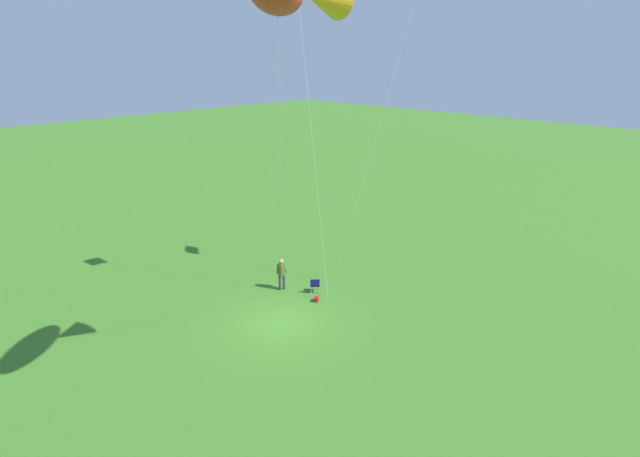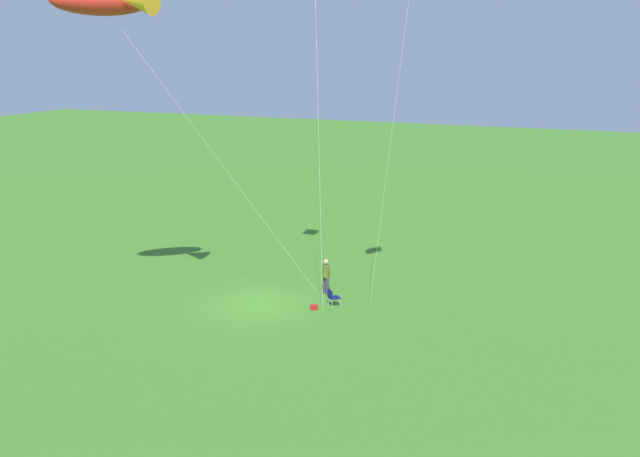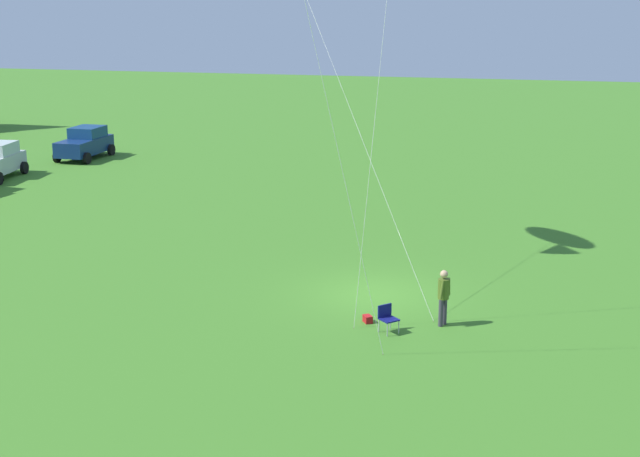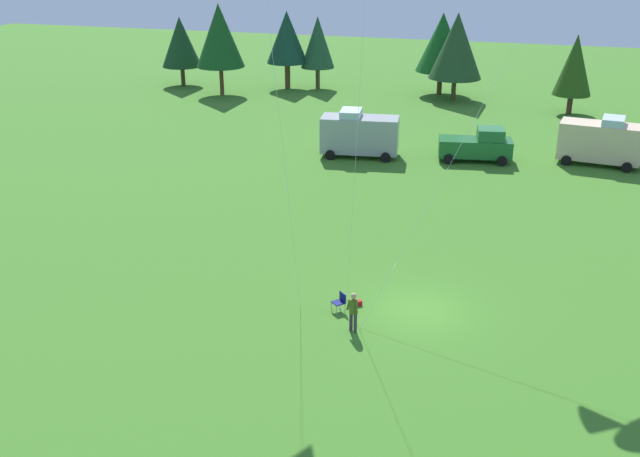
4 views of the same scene
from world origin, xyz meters
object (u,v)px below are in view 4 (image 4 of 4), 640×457
(person_kite_flyer, at_px, (353,309))
(van_camper_beige, at_px, (601,141))
(backpack_on_grass, at_px, (358,303))
(folding_chair, at_px, (340,301))
(truck_green_flatbed, at_px, (478,145))
(van_motorhome_grey, at_px, (359,134))

(person_kite_flyer, bearing_deg, van_camper_beige, -177.68)
(backpack_on_grass, bearing_deg, folding_chair, -131.96)
(person_kite_flyer, xyz_separation_m, backpack_on_grass, (-0.30, 2.25, -0.91))
(backpack_on_grass, xyz_separation_m, van_camper_beige, (11.26, 24.53, 1.53))
(truck_green_flatbed, bearing_deg, van_camper_beige, 1.52)
(person_kite_flyer, bearing_deg, truck_green_flatbed, -161.83)
(person_kite_flyer, distance_m, folding_chair, 1.88)
(van_motorhome_grey, xyz_separation_m, van_camper_beige, (16.29, 2.62, 0.00))
(person_kite_flyer, relative_size, van_camper_beige, 0.31)
(van_motorhome_grey, bearing_deg, person_kite_flyer, 95.72)
(backpack_on_grass, bearing_deg, person_kite_flyer, -82.29)
(person_kite_flyer, bearing_deg, backpack_on_grass, -147.72)
(person_kite_flyer, height_order, truck_green_flatbed, truck_green_flatbed)
(van_motorhome_grey, bearing_deg, folding_chair, 94.27)
(backpack_on_grass, relative_size, van_camper_beige, 0.06)
(backpack_on_grass, relative_size, van_motorhome_grey, 0.06)
(backpack_on_grass, xyz_separation_m, van_motorhome_grey, (-5.03, 21.91, 1.53))
(folding_chair, xyz_separation_m, truck_green_flatbed, (3.78, 23.81, 0.61))
(truck_green_flatbed, relative_size, van_camper_beige, 0.93)
(person_kite_flyer, distance_m, truck_green_flatbed, 25.51)
(folding_chair, relative_size, van_motorhome_grey, 0.15)
(folding_chair, distance_m, van_camper_beige, 27.92)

